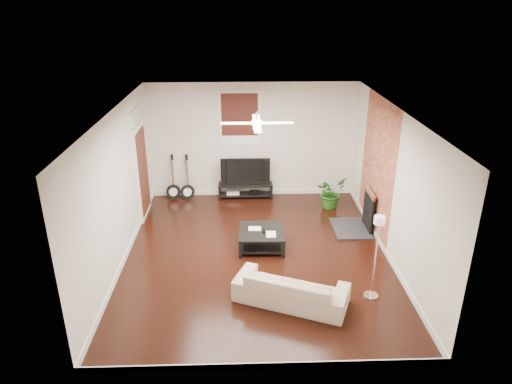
% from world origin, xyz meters
% --- Properties ---
extents(room, '(5.01, 6.01, 2.81)m').
position_xyz_m(room, '(0.00, 0.00, 1.40)').
color(room, black).
rests_on(room, ground).
extents(brick_accent, '(0.02, 2.20, 2.80)m').
position_xyz_m(brick_accent, '(2.49, 1.00, 1.40)').
color(brick_accent, brown).
rests_on(brick_accent, floor).
extents(fireplace, '(0.80, 1.10, 0.92)m').
position_xyz_m(fireplace, '(2.20, 1.00, 0.46)').
color(fireplace, black).
rests_on(fireplace, floor).
extents(window_back, '(1.00, 0.06, 1.30)m').
position_xyz_m(window_back, '(-0.30, 2.97, 1.95)').
color(window_back, black).
rests_on(window_back, wall_back).
extents(door_left, '(0.08, 1.00, 2.50)m').
position_xyz_m(door_left, '(-2.46, 1.90, 1.25)').
color(door_left, white).
rests_on(door_left, wall_left).
extents(tv_stand, '(1.33, 0.35, 0.37)m').
position_xyz_m(tv_stand, '(-0.18, 2.78, 0.19)').
color(tv_stand, black).
rests_on(tv_stand, floor).
extents(tv, '(1.19, 0.16, 0.68)m').
position_xyz_m(tv, '(-0.18, 2.80, 0.72)').
color(tv, black).
rests_on(tv, tv_stand).
extents(coffee_table, '(0.90, 0.90, 0.37)m').
position_xyz_m(coffee_table, '(0.10, 0.29, 0.18)').
color(coffee_table, black).
rests_on(coffee_table, floor).
extents(sofa, '(1.95, 1.35, 0.53)m').
position_xyz_m(sofa, '(0.50, -1.50, 0.26)').
color(sofa, tan).
rests_on(sofa, floor).
extents(floor_lamp, '(0.32, 0.32, 1.48)m').
position_xyz_m(floor_lamp, '(1.85, -1.40, 0.74)').
color(floor_lamp, silver).
rests_on(floor_lamp, floor).
extents(potted_plant, '(0.90, 0.88, 0.76)m').
position_xyz_m(potted_plant, '(1.81, 2.15, 0.38)').
color(potted_plant, '#225B1A').
rests_on(potted_plant, floor).
extents(guitar_left, '(0.38, 0.29, 1.12)m').
position_xyz_m(guitar_left, '(-1.95, 2.75, 0.56)').
color(guitar_left, black).
rests_on(guitar_left, floor).
extents(guitar_right, '(0.39, 0.32, 1.12)m').
position_xyz_m(guitar_right, '(-1.60, 2.72, 0.56)').
color(guitar_right, black).
rests_on(guitar_right, floor).
extents(ceiling_fan, '(1.24, 1.24, 0.32)m').
position_xyz_m(ceiling_fan, '(0.00, 0.00, 2.60)').
color(ceiling_fan, white).
rests_on(ceiling_fan, ceiling).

